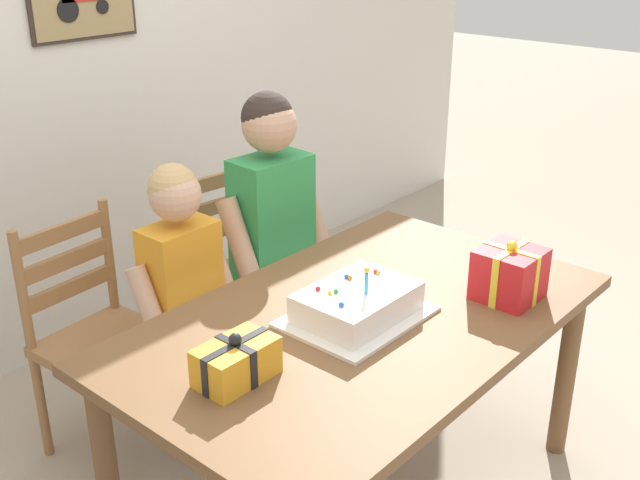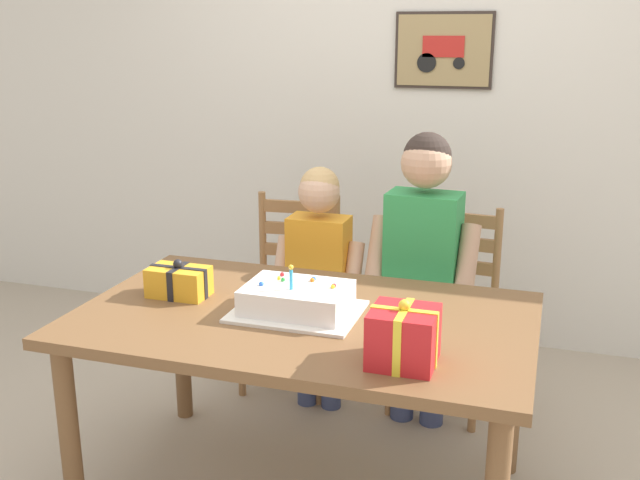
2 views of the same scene
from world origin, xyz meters
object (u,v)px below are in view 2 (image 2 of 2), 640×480
object	(u,v)px
gift_box_beside_cake	(179,282)
child_younger	(319,266)
dining_table	(304,337)
chair_left	(292,290)
birthday_cake	(297,300)
child_older	(423,253)
gift_box_red_large	(404,337)
chair_right	(446,307)

from	to	relation	value
gift_box_beside_cake	child_younger	bearing A→B (deg)	62.26
dining_table	gift_box_beside_cake	bearing A→B (deg)	176.22
gift_box_beside_cake	chair_left	distance (m)	0.94
gift_box_beside_cake	child_younger	size ratio (longest dim) A/B	0.20
birthday_cake	child_older	distance (m)	0.76
child_younger	birthday_cake	bearing A→B (deg)	-78.46
gift_box_red_large	chair_right	size ratio (longest dim) A/B	0.22
chair_left	child_younger	distance (m)	0.38
chair_left	child_older	size ratio (longest dim) A/B	0.71
dining_table	child_older	world-z (taller)	child_older
child_younger	dining_table	bearing A→B (deg)	-76.45
chair_left	gift_box_beside_cake	bearing A→B (deg)	-98.31
child_older	child_younger	bearing A→B (deg)	179.95
gift_box_beside_cake	chair_right	xyz separation A→B (m)	(0.88, 0.88, -0.32)
gift_box_red_large	child_younger	xyz separation A→B (m)	(-0.58, 0.97, -0.13)
gift_box_red_large	child_younger	world-z (taller)	child_younger
child_older	birthday_cake	bearing A→B (deg)	-115.23
birthday_cake	chair_left	xyz separation A→B (m)	(-0.35, 0.91, -0.32)
dining_table	gift_box_red_large	size ratio (longest dim) A/B	7.75
gift_box_red_large	child_younger	size ratio (longest dim) A/B	0.18
dining_table	child_older	size ratio (longest dim) A/B	1.23
dining_table	child_older	xyz separation A→B (m)	(0.30, 0.68, 0.14)
gift_box_beside_cake	child_younger	world-z (taller)	child_younger
dining_table	gift_box_red_large	world-z (taller)	gift_box_red_large
birthday_cake	chair_right	distance (m)	1.05
gift_box_beside_cake	dining_table	bearing A→B (deg)	-3.78
dining_table	birthday_cake	distance (m)	0.14
birthday_cake	gift_box_beside_cake	bearing A→B (deg)	175.88
gift_box_beside_cake	chair_left	xyz separation A→B (m)	(0.13, 0.88, -0.32)
dining_table	chair_right	distance (m)	1.00
gift_box_beside_cake	chair_left	world-z (taller)	chair_left
dining_table	child_younger	world-z (taller)	child_younger
dining_table	gift_box_beside_cake	xyz separation A→B (m)	(-0.51, 0.03, 0.14)
gift_box_beside_cake	birthday_cake	bearing A→B (deg)	-4.12
child_older	child_younger	world-z (taller)	child_older
chair_right	child_younger	bearing A→B (deg)	-157.02
gift_box_beside_cake	chair_left	size ratio (longest dim) A/B	0.25
gift_box_red_large	gift_box_beside_cake	xyz separation A→B (m)	(-0.92, 0.32, -0.03)
chair_left	child_younger	xyz separation A→B (m)	(0.21, -0.23, 0.22)
birthday_cake	chair_left	world-z (taller)	birthday_cake
child_younger	gift_box_beside_cake	bearing A→B (deg)	-117.74
gift_box_red_large	chair_left	xyz separation A→B (m)	(-0.79, 1.20, -0.35)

